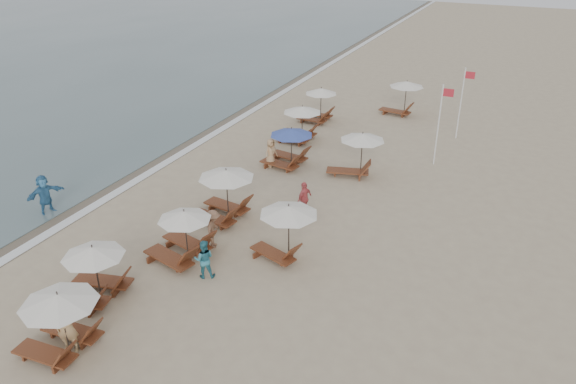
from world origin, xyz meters
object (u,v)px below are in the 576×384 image
at_px(lounger_station_5, 298,124).
at_px(beachgoer_mid_a, 204,259).
at_px(beachgoer_far_a, 304,198).
at_px(waterline_walker, 45,194).
at_px(lounger_station_0, 58,322).
at_px(inland_station_0, 282,226).
at_px(lounger_station_6, 317,106).
at_px(beachgoer_mid_b, 213,229).
at_px(lounger_station_3, 222,195).
at_px(inland_station_2, 401,95).
at_px(lounger_station_2, 180,237).
at_px(lounger_station_1, 91,274).
at_px(beachgoer_near, 67,326).
at_px(lounger_station_4, 287,148).
at_px(beachgoer_far_b, 271,153).
at_px(flag_pole_near, 440,121).
at_px(inland_station_1, 355,152).

relative_size(lounger_station_5, beachgoer_mid_a, 1.75).
xyz_separation_m(beachgoer_far_a, waterline_walker, (-10.36, -4.61, 0.12)).
distance_m(lounger_station_0, inland_station_0, 8.28).
distance_m(lounger_station_6, beachgoer_mid_b, 15.84).
relative_size(inland_station_0, beachgoer_mid_b, 1.67).
distance_m(lounger_station_3, lounger_station_5, 9.97).
relative_size(lounger_station_3, inland_station_2, 1.01).
distance_m(lounger_station_2, inland_station_2, 20.67).
bearing_deg(beachgoer_far_a, lounger_station_6, -146.49).
distance_m(lounger_station_0, beachgoer_mid_b, 7.04).
bearing_deg(lounger_station_1, beachgoer_near, -62.81).
xyz_separation_m(lounger_station_4, beachgoer_far_a, (2.97, -4.57, -0.22)).
bearing_deg(waterline_walker, beachgoer_far_b, -19.49).
bearing_deg(lounger_station_0, lounger_station_4, 89.20).
relative_size(beachgoer_far_b, flag_pole_near, 0.35).
distance_m(inland_station_0, inland_station_1, 8.39).
relative_size(lounger_station_0, lounger_station_4, 0.96).
xyz_separation_m(inland_station_1, beachgoer_mid_a, (-2.08, -10.67, -0.55)).
relative_size(beachgoer_mid_a, waterline_walker, 0.83).
bearing_deg(lounger_station_6, inland_station_1, -54.98).
height_order(inland_station_2, beachgoer_far_b, inland_station_2).
distance_m(lounger_station_5, beachgoer_near, 18.93).
relative_size(beachgoer_far_a, flag_pole_near, 0.36).
bearing_deg(beachgoer_near, flag_pole_near, 45.33).
height_order(beachgoer_far_a, flag_pole_near, flag_pole_near).
bearing_deg(beachgoer_near, lounger_station_3, 66.34).
relative_size(lounger_station_2, inland_station_2, 0.96).
bearing_deg(lounger_station_3, lounger_station_5, 94.93).
xyz_separation_m(inland_station_0, inland_station_2, (-0.32, 18.85, -0.07)).
height_order(lounger_station_3, inland_station_1, lounger_station_3).
bearing_deg(lounger_station_1, inland_station_0, 45.95).
relative_size(lounger_station_0, inland_station_0, 0.97).
height_order(inland_station_0, inland_station_1, same).
bearing_deg(beachgoer_far_a, lounger_station_3, -45.53).
xyz_separation_m(lounger_station_4, inland_station_1, (3.65, 0.26, 0.30)).
distance_m(lounger_station_1, beachgoer_far_b, 12.63).
bearing_deg(lounger_station_1, beachgoer_far_a, 63.90).
height_order(lounger_station_3, beachgoer_far_a, lounger_station_3).
height_order(beachgoer_far_b, flag_pole_near, flag_pole_near).
xyz_separation_m(lounger_station_2, inland_station_2, (3.24, 20.41, 0.42)).
height_order(lounger_station_3, beachgoer_mid_a, lounger_station_3).
bearing_deg(lounger_station_3, beachgoer_mid_a, -67.76).
bearing_deg(beachgoer_mid_a, waterline_walker, -36.87).
xyz_separation_m(inland_station_2, beachgoer_mid_a, (-1.70, -21.14, -0.58)).
distance_m(lounger_station_1, lounger_station_6, 20.28).
bearing_deg(lounger_station_4, waterline_walker, -128.83).
height_order(inland_station_1, beachgoer_far_a, inland_station_1).
height_order(lounger_station_1, lounger_station_5, lounger_station_1).
height_order(lounger_station_0, inland_station_2, inland_station_2).
relative_size(lounger_station_1, lounger_station_4, 0.97).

